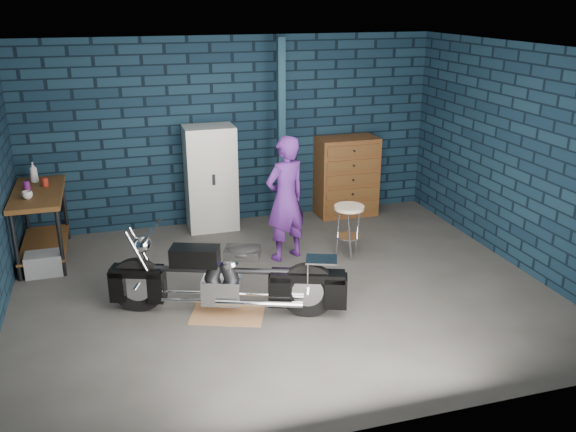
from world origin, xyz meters
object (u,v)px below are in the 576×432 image
object	(u,v)px
tool_chest	(347,177)
locker	(211,178)
storage_bin	(44,264)
workbench	(42,225)
shop_stool	(348,231)
motorcycle	(227,273)
person	(286,199)

from	to	relation	value
tool_chest	locker	bearing A→B (deg)	180.00
storage_bin	workbench	bearing A→B (deg)	92.29
locker	shop_stool	size ratio (longest dim) A/B	2.16
motorcycle	workbench	bearing A→B (deg)	153.58
person	locker	distance (m)	1.53
workbench	person	xyz separation A→B (m)	(2.98, -0.87, 0.35)
tool_chest	shop_stool	xyz separation A→B (m)	(-0.58, -1.54, -0.26)
person	locker	size ratio (longest dim) A/B	1.07
workbench	locker	size ratio (longest dim) A/B	0.93
locker	tool_chest	xyz separation A→B (m)	(2.09, 0.00, -0.15)
tool_chest	shop_stool	distance (m)	1.67
workbench	shop_stool	distance (m)	3.91
shop_stool	tool_chest	bearing A→B (deg)	69.21
workbench	storage_bin	bearing A→B (deg)	-87.71
storage_bin	shop_stool	distance (m)	3.79
person	locker	world-z (taller)	person
motorcycle	shop_stool	bearing A→B (deg)	50.56
shop_stool	motorcycle	bearing A→B (deg)	-149.86
storage_bin	locker	world-z (taller)	locker
motorcycle	locker	distance (m)	2.61
workbench	motorcycle	bearing A→B (deg)	-46.84
storage_bin	tool_chest	world-z (taller)	tool_chest
person	storage_bin	xyz separation A→B (m)	(-2.96, 0.37, -0.67)
locker	tool_chest	bearing A→B (deg)	0.00
workbench	locker	xyz separation A→B (m)	(2.26, 0.48, 0.30)
person	shop_stool	distance (m)	0.93
motorcycle	locker	size ratio (longest dim) A/B	1.42
workbench	person	bearing A→B (deg)	-16.25
motorcycle	storage_bin	world-z (taller)	motorcycle
person	workbench	bearing A→B (deg)	-37.72
locker	person	bearing A→B (deg)	-62.05
motorcycle	tool_chest	size ratio (longest dim) A/B	1.77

